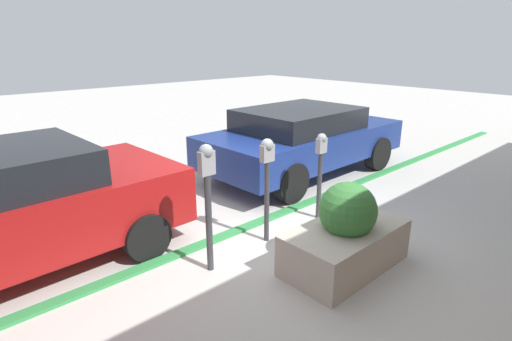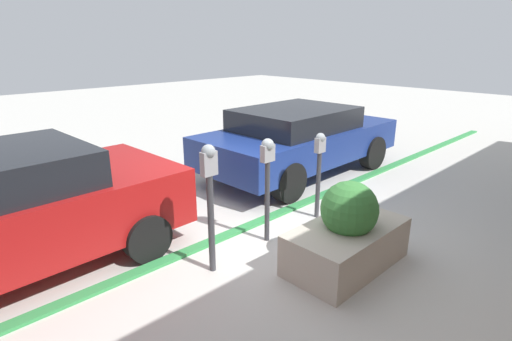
% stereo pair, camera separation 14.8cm
% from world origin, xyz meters
% --- Properties ---
extents(ground_plane, '(40.00, 40.00, 0.00)m').
position_xyz_m(ground_plane, '(0.00, 0.00, 0.00)').
color(ground_plane, beige).
extents(curb_strip, '(19.00, 0.16, 0.04)m').
position_xyz_m(curb_strip, '(0.00, 0.08, 0.02)').
color(curb_strip, '#338C47').
rests_on(curb_strip, ground_plane).
extents(parking_meter_nearest, '(0.19, 0.16, 1.57)m').
position_xyz_m(parking_meter_nearest, '(-1.06, -0.47, 1.05)').
color(parking_meter_nearest, '#38383D').
rests_on(parking_meter_nearest, ground_plane).
extents(parking_meter_second, '(0.20, 0.17, 1.45)m').
position_xyz_m(parking_meter_second, '(-0.04, -0.39, 1.03)').
color(parking_meter_second, '#38383D').
rests_on(parking_meter_second, ground_plane).
extents(parking_meter_middle, '(0.17, 0.14, 1.35)m').
position_xyz_m(parking_meter_middle, '(1.08, -0.39, 0.91)').
color(parking_meter_middle, '#38383D').
rests_on(parking_meter_middle, ground_plane).
extents(planter_box, '(1.58, 0.84, 1.09)m').
position_xyz_m(planter_box, '(0.19, -1.52, 0.42)').
color(planter_box, '#B2A899').
rests_on(planter_box, ground_plane).
extents(parked_car_front, '(3.90, 2.03, 1.48)m').
position_xyz_m(parked_car_front, '(-2.72, 1.18, 0.78)').
color(parked_car_front, maroon).
rests_on(parked_car_front, ground_plane).
extents(parked_car_middle, '(4.44, 2.05, 1.38)m').
position_xyz_m(parked_car_middle, '(2.55, 1.25, 0.76)').
color(parked_car_middle, navy).
rests_on(parked_car_middle, ground_plane).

